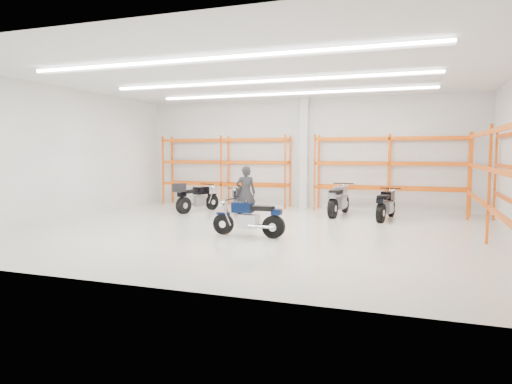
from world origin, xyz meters
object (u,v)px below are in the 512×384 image
(motorcycle_main, at_px, (251,219))
(structural_column, at_px, (304,153))
(motorcycle_back_b, at_px, (238,201))
(motorcycle_back_a, at_px, (195,198))
(motorcycle_back_c, at_px, (338,201))
(motorcycle_back_d, at_px, (386,205))
(standing_man, at_px, (246,193))

(motorcycle_main, distance_m, structural_column, 7.06)
(structural_column, bearing_deg, motorcycle_back_b, -124.18)
(motorcycle_back_a, relative_size, motorcycle_back_c, 0.94)
(motorcycle_back_a, distance_m, motorcycle_back_d, 7.05)
(motorcycle_main, bearing_deg, standing_man, 113.27)
(motorcycle_back_c, height_order, motorcycle_back_d, motorcycle_back_c)
(motorcycle_main, height_order, structural_column, structural_column)
(motorcycle_back_a, xyz_separation_m, motorcycle_back_b, (1.77, 0.08, -0.06))
(motorcycle_back_c, relative_size, standing_man, 1.28)
(standing_man, bearing_deg, motorcycle_back_a, -40.81)
(motorcycle_back_a, height_order, motorcycle_back_c, motorcycle_back_a)
(motorcycle_back_c, height_order, standing_man, standing_man)
(motorcycle_back_b, distance_m, motorcycle_back_d, 5.28)
(motorcycle_back_a, bearing_deg, structural_column, 37.72)
(motorcycle_back_d, bearing_deg, structural_column, 144.40)
(structural_column, bearing_deg, motorcycle_back_c, -47.61)
(motorcycle_back_a, bearing_deg, motorcycle_main, -46.92)
(motorcycle_back_b, bearing_deg, motorcycle_back_d, 2.98)
(motorcycle_back_d, bearing_deg, motorcycle_back_a, -177.16)
(motorcycle_main, bearing_deg, motorcycle_back_b, 115.99)
(motorcycle_main, height_order, motorcycle_back_c, motorcycle_back_c)
(motorcycle_back_d, xyz_separation_m, structural_column, (-3.42, 2.45, 1.75))
(motorcycle_back_c, bearing_deg, motorcycle_back_b, -167.00)
(motorcycle_back_a, distance_m, motorcycle_back_c, 5.43)
(motorcycle_main, relative_size, motorcycle_back_a, 0.96)
(standing_man, bearing_deg, structural_column, -121.51)
(motorcycle_main, bearing_deg, structural_column, 91.29)
(standing_man, xyz_separation_m, structural_column, (1.08, 3.96, 1.33))
(motorcycle_main, relative_size, standing_man, 1.14)
(motorcycle_back_b, bearing_deg, motorcycle_back_a, -177.56)
(standing_man, distance_m, structural_column, 4.31)
(motorcycle_back_a, xyz_separation_m, structural_column, (3.62, 2.80, 1.70))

